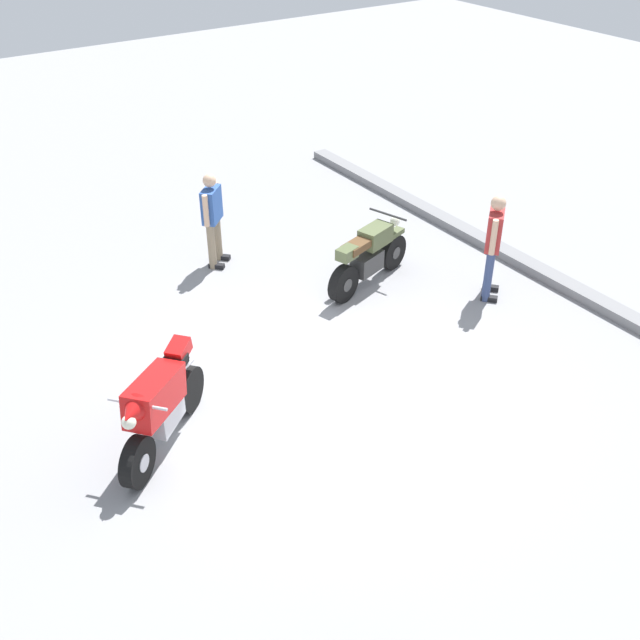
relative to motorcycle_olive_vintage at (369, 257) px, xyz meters
name	(u,v)px	position (x,y,z in m)	size (l,w,h in m)	color
ground_plane	(328,387)	(1.87, -2.07, -0.49)	(40.00, 40.00, 0.00)	gray
curb_edge	(563,283)	(1.87, 2.53, -0.41)	(14.00, 0.30, 0.15)	gray
motorcycle_olive_vintage	(369,257)	(0.00, 0.00, 0.00)	(0.85, 1.91, 1.07)	black
motorcycle_red_sportbike	(160,404)	(1.66, -4.30, 0.11)	(1.42, 1.60, 1.14)	black
person_in_blue_shirt	(212,215)	(-1.99, -1.72, 0.42)	(0.53, 0.54, 1.61)	gray
person_in_red_shirt	(493,240)	(1.34, 1.34, 0.48)	(0.53, 0.56, 1.69)	#384772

